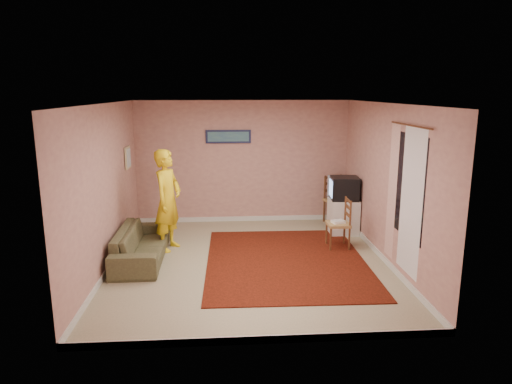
{
  "coord_description": "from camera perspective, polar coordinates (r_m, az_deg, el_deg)",
  "views": [
    {
      "loc": [
        -0.39,
        -7.12,
        2.79
      ],
      "look_at": [
        0.15,
        0.6,
        1.07
      ],
      "focal_mm": 32.0,
      "sensor_mm": 36.0,
      "label": 1
    }
  ],
  "objects": [
    {
      "name": "baseboard_left",
      "position": [
        7.85,
        -17.55,
        -8.49
      ],
      "size": [
        0.02,
        5.0,
        0.1
      ],
      "primitive_type": "cube",
      "color": "silver",
      "rests_on": "ground"
    },
    {
      "name": "chair_b",
      "position": [
        8.32,
        10.26,
        -3.22
      ],
      "size": [
        0.4,
        0.42,
        0.5
      ],
      "rotation": [
        0.0,
        0.0,
        -1.58
      ],
      "color": "tan",
      "rests_on": "ground"
    },
    {
      "name": "curtain_sheer",
      "position": [
        6.79,
        18.81,
        -1.24
      ],
      "size": [
        0.01,
        0.75,
        2.1
      ],
      "primitive_type": "cube",
      "color": "white",
      "rests_on": "wall_right"
    },
    {
      "name": "crt_tv",
      "position": [
        9.1,
        10.96,
        0.46
      ],
      "size": [
        0.57,
        0.52,
        0.45
      ],
      "rotation": [
        0.0,
        0.0,
        -0.09
      ],
      "color": "black",
      "rests_on": "tv_cabinet"
    },
    {
      "name": "sofa",
      "position": [
        7.92,
        -14.13,
        -6.35
      ],
      "size": [
        0.76,
        1.9,
        0.55
      ],
      "primitive_type": "imported",
      "rotation": [
        0.0,
        0.0,
        1.58
      ],
      "color": "brown",
      "rests_on": "ground"
    },
    {
      "name": "dvd_player",
      "position": [
        9.89,
        10.09,
        -0.76
      ],
      "size": [
        0.39,
        0.33,
        0.06
      ],
      "primitive_type": "cube",
      "rotation": [
        0.0,
        0.0,
        0.33
      ],
      "color": "#AAA9AE",
      "rests_on": "chair_a"
    },
    {
      "name": "wall_right",
      "position": [
        7.74,
        16.01,
        0.96
      ],
      "size": [
        0.02,
        5.0,
        2.6
      ],
      "primitive_type": "cube",
      "color": "tan",
      "rests_on": "ground"
    },
    {
      "name": "baseboard_front",
      "position": [
        5.4,
        0.74,
        -17.96
      ],
      "size": [
        4.5,
        0.02,
        0.1
      ],
      "primitive_type": "cube",
      "color": "silver",
      "rests_on": "ground"
    },
    {
      "name": "curtain_floral",
      "position": [
        7.42,
        16.65,
        0.03
      ],
      "size": [
        0.01,
        0.35,
        2.1
      ],
      "primitive_type": "cube",
      "color": "white",
      "rests_on": "wall_right"
    },
    {
      "name": "chair_a",
      "position": [
        9.87,
        10.11,
        -0.35
      ],
      "size": [
        0.57,
        0.56,
        0.55
      ],
      "rotation": [
        0.0,
        0.0,
        0.31
      ],
      "color": "tan",
      "rests_on": "ground"
    },
    {
      "name": "curtain_rod",
      "position": [
        6.76,
        18.73,
        7.9
      ],
      "size": [
        0.02,
        1.4,
        0.02
      ],
      "primitive_type": "cylinder",
      "rotation": [
        1.57,
        0.0,
        0.0
      ],
      "color": "brown",
      "rests_on": "wall_right"
    },
    {
      "name": "baseboard_back",
      "position": [
        10.01,
        -1.62,
        -3.35
      ],
      "size": [
        4.5,
        0.02,
        0.1
      ],
      "primitive_type": "cube",
      "color": "silver",
      "rests_on": "ground"
    },
    {
      "name": "game_console",
      "position": [
        8.34,
        10.24,
        -3.67
      ],
      "size": [
        0.26,
        0.22,
        0.05
      ],
      "primitive_type": "cube",
      "rotation": [
        0.0,
        0.0,
        0.28
      ],
      "color": "white",
      "rests_on": "chair_b"
    },
    {
      "name": "picture_back",
      "position": [
        9.64,
        -3.48,
        6.93
      ],
      "size": [
        0.95,
        0.04,
        0.28
      ],
      "color": "#15193C",
      "rests_on": "wall_back"
    },
    {
      "name": "area_rug",
      "position": [
        7.73,
        3.76,
        -8.59
      ],
      "size": [
        2.68,
        3.32,
        0.02
      ],
      "primitive_type": "cube",
      "rotation": [
        0.0,
        0.0,
        -0.02
      ],
      "color": "black",
      "rests_on": "ground"
    },
    {
      "name": "wall_left",
      "position": [
        7.51,
        -18.25,
        0.46
      ],
      "size": [
        0.02,
        5.0,
        2.6
      ],
      "primitive_type": "cube",
      "color": "tan",
      "rests_on": "ground"
    },
    {
      "name": "blue_throw",
      "position": [
        9.83,
        10.15,
        0.78
      ],
      "size": [
        0.42,
        0.05,
        0.45
      ],
      "primitive_type": "cube",
      "color": "#8CB0E6",
      "rests_on": "chair_a"
    },
    {
      "name": "ground",
      "position": [
        7.66,
        -0.82,
        -8.81
      ],
      "size": [
        5.0,
        5.0,
        0.0
      ],
      "primitive_type": "plane",
      "color": "tan",
      "rests_on": "ground"
    },
    {
      "name": "wall_front",
      "position": [
        4.88,
        0.79,
        -5.27
      ],
      "size": [
        4.5,
        0.02,
        2.6
      ],
      "primitive_type": "cube",
      "color": "tan",
      "rests_on": "ground"
    },
    {
      "name": "wall_back",
      "position": [
        9.75,
        -1.67,
        3.75
      ],
      "size": [
        4.5,
        0.02,
        2.6
      ],
      "primitive_type": "cube",
      "color": "tan",
      "rests_on": "ground"
    },
    {
      "name": "ceiling",
      "position": [
        7.14,
        -0.89,
        11.02
      ],
      "size": [
        4.5,
        5.0,
        0.02
      ],
      "primitive_type": "cube",
      "color": "silver",
      "rests_on": "wall_back"
    },
    {
      "name": "picture_left",
      "position": [
        9.0,
        -15.72,
        4.16
      ],
      "size": [
        0.04,
        0.38,
        0.42
      ],
      "color": "#C0B484",
      "rests_on": "wall_left"
    },
    {
      "name": "baseboard_right",
      "position": [
        8.08,
        15.41,
        -7.76
      ],
      "size": [
        0.02,
        5.0,
        0.1
      ],
      "primitive_type": "cube",
      "color": "silver",
      "rests_on": "ground"
    },
    {
      "name": "window",
      "position": [
        6.89,
        18.56,
        0.67
      ],
      "size": [
        0.01,
        1.1,
        1.5
      ],
      "primitive_type": "cube",
      "color": "black",
      "rests_on": "wall_right"
    },
    {
      "name": "tv_cabinet",
      "position": [
        9.23,
        10.84,
        -3.02
      ],
      "size": [
        0.55,
        0.5,
        0.7
      ],
      "primitive_type": "cube",
      "color": "silver",
      "rests_on": "ground"
    },
    {
      "name": "person",
      "position": [
        8.19,
        -10.97,
        -1.01
      ],
      "size": [
        0.65,
        0.77,
        1.8
      ],
      "primitive_type": "imported",
      "rotation": [
        0.0,
        0.0,
        1.19
      ],
      "color": "yellow",
      "rests_on": "ground"
    }
  ]
}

